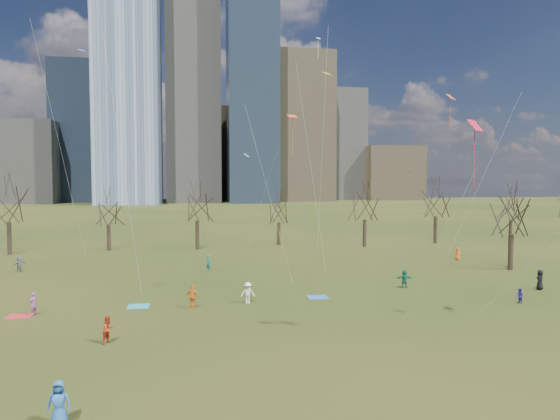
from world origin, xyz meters
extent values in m
plane|color=black|center=(0.00, 0.00, 0.00)|extent=(500.00, 500.00, 0.00)
cube|color=slate|center=(-35.00, 190.00, 59.00)|extent=(26.00, 26.00, 118.00)
cube|color=slate|center=(-8.00, 205.00, 47.50)|extent=(24.00, 24.00, 95.00)
cube|color=#384C66|center=(18.00, 195.00, 52.50)|extent=(22.00, 22.00, 105.00)
cube|color=#726347|center=(45.00, 215.00, 36.00)|extent=(28.00, 28.00, 72.00)
cube|color=#384C66|center=(-60.00, 220.00, 32.50)|extent=(25.00, 25.00, 65.00)
cube|color=slate|center=(70.00, 230.00, 29.00)|extent=(22.00, 22.00, 58.00)
cube|color=#726347|center=(5.00, 240.00, 24.00)|extent=(30.00, 30.00, 48.00)
cube|color=slate|center=(-85.00, 210.00, 18.00)|extent=(35.00, 30.00, 36.00)
cube|color=#726347|center=(95.00, 225.00, 14.00)|extent=(30.00, 28.00, 28.00)
cylinder|color=black|center=(-31.00, 39.00, 2.14)|extent=(0.55, 0.55, 4.28)
cylinder|color=black|center=(-19.00, 41.00, 1.80)|extent=(0.52, 0.52, 3.60)
cylinder|color=black|center=(-7.00, 40.00, 2.02)|extent=(0.54, 0.54, 4.05)
cylinder|color=black|center=(5.00, 43.00, 1.69)|extent=(0.51, 0.51, 3.38)
cylinder|color=black|center=(17.00, 39.00, 1.98)|extent=(0.54, 0.54, 3.96)
cylinder|color=black|center=(29.00, 41.00, 2.07)|extent=(0.54, 0.54, 4.14)
cylinder|color=black|center=(41.00, 40.00, 1.75)|extent=(0.52, 0.52, 3.51)
cylinder|color=black|center=(26.00, 18.00, 1.91)|extent=(0.53, 0.53, 3.83)
cube|color=teal|center=(-11.45, 8.41, 0.01)|extent=(1.60, 1.50, 0.03)
cube|color=#265DB3|center=(2.63, 9.05, 0.01)|extent=(1.60, 1.50, 0.03)
cube|color=red|center=(-19.36, 6.92, 0.01)|extent=(1.60, 1.50, 0.03)
imported|color=#245A9D|center=(-12.35, -10.16, 0.89)|extent=(0.89, 0.60, 1.78)
imported|color=#AF3219|center=(-12.18, -0.25, 0.82)|extent=(0.96, 1.00, 1.63)
imported|color=orange|center=(-7.40, 7.07, 0.88)|extent=(1.12, 0.86, 1.77)
imported|color=#186C50|center=(11.09, 11.34, 0.81)|extent=(1.54, 0.58, 1.63)
imported|color=black|center=(22.46, 8.66, 0.87)|extent=(1.01, 0.96, 1.73)
imported|color=#904B97|center=(-18.50, 7.07, 0.81)|extent=(0.58, 0.69, 1.63)
imported|color=#2E249C|center=(17.48, 4.34, 0.60)|extent=(0.52, 0.64, 1.20)
imported|color=white|center=(-3.20, 8.00, 0.82)|extent=(1.09, 0.67, 1.65)
imported|color=slate|center=(-25.36, 25.33, 0.87)|extent=(1.30, 1.63, 1.73)
imported|color=orange|center=(23.94, 25.18, 0.77)|extent=(0.65, 0.84, 1.54)
imported|color=#1A765B|center=(-5.87, 23.01, 0.84)|extent=(0.69, 0.73, 1.68)
plane|color=#EF5014|center=(0.45, 8.75, 14.57)|extent=(1.12, 1.07, 0.33)
cylinder|color=silver|center=(-1.70, 6.01, 7.99)|extent=(4.31, 5.49, 13.18)
cylinder|color=#EF5014|center=(0.45, 8.75, 12.93)|extent=(0.04, 0.04, 2.70)
plane|color=yellow|center=(4.22, 12.50, 18.80)|extent=(1.10, 1.07, 0.34)
cylinder|color=silver|center=(2.44, 10.52, 10.10)|extent=(3.58, 3.99, 17.41)
plane|color=red|center=(8.30, -4.25, 12.56)|extent=(1.13, 0.96, 0.69)
cylinder|color=silver|center=(9.71, -9.22, 6.98)|extent=(2.84, 9.96, 11.18)
cylinder|color=red|center=(8.30, -4.25, 10.71)|extent=(0.04, 0.04, 3.15)
cylinder|color=silver|center=(-12.25, 2.72, 15.33)|extent=(2.59, 6.98, 27.86)
plane|color=white|center=(6.72, 25.87, 25.67)|extent=(0.74, 0.69, 0.29)
cylinder|color=silver|center=(6.69, 23.55, 13.53)|extent=(0.08, 4.64, 24.27)
cylinder|color=white|center=(6.72, 25.87, 24.43)|extent=(0.04, 0.04, 2.10)
plane|color=blue|center=(-18.56, 24.55, 22.92)|extent=(1.28, 1.26, 0.33)
cylinder|color=silver|center=(-19.53, 19.64, 12.16)|extent=(1.96, 9.84, 21.52)
plane|color=#E34E13|center=(19.75, 19.90, 18.48)|extent=(1.43, 1.35, 0.69)
cylinder|color=silver|center=(22.54, 17.91, 9.94)|extent=(5.60, 4.00, 17.09)
cylinder|color=#E34E13|center=(19.75, 19.90, 16.64)|extent=(0.04, 0.04, 3.00)
plane|color=yellow|center=(4.98, -2.68, 10.08)|extent=(0.83, 0.90, 0.39)
cylinder|color=silver|center=(5.32, -5.81, 5.74)|extent=(0.69, 6.28, 8.69)
plane|color=silver|center=(-1.15, 29.38, 12.59)|extent=(0.86, 0.91, 0.41)
cylinder|color=silver|center=(-0.04, 24.68, 6.99)|extent=(2.24, 9.41, 11.20)
camera|label=1|loc=(-7.04, -30.04, 9.40)|focal=32.00mm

